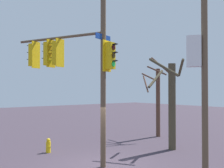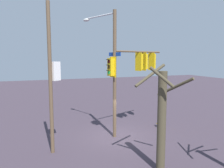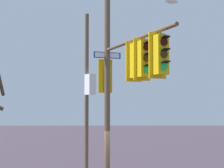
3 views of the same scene
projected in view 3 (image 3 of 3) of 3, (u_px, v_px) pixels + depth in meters
main_signal_pole_assembly at (125, 68)px, 12.00m from camera, size 5.88×3.59×8.16m
secondary_pole_assembly at (88, 90)px, 17.13m from camera, size 0.68×0.58×8.09m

